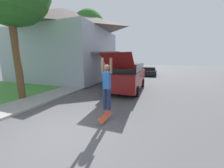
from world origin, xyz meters
The scene contains 9 objects.
ground_plane centered at (0.00, 0.00, 0.00)m, with size 120.00×120.00×0.00m, color #49494C.
lawn centered at (-8.00, 6.00, 0.04)m, with size 10.00×80.00×0.08m.
sidewalk centered at (-3.60, 6.00, 0.05)m, with size 1.80×80.00×0.10m.
house centered at (-7.54, 9.49, 4.18)m, with size 12.86×8.61×7.90m.
lawn_tree_far centered at (-4.67, 10.38, 5.92)m, with size 3.58×3.58×7.68m.
suv_parked centered at (0.76, 6.63, 1.11)m, with size 2.12×5.90×2.70m.
car_down_street centered at (1.76, 17.16, 0.62)m, with size 1.99×4.37×1.27m.
skateboarder centered at (1.14, 1.33, 1.46)m, with size 0.41×0.22×1.91m.
skateboard centered at (1.08, 1.27, 0.20)m, with size 0.30×0.77×0.32m.
Camera 1 is at (2.83, -2.79, 2.30)m, focal length 20.00 mm.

